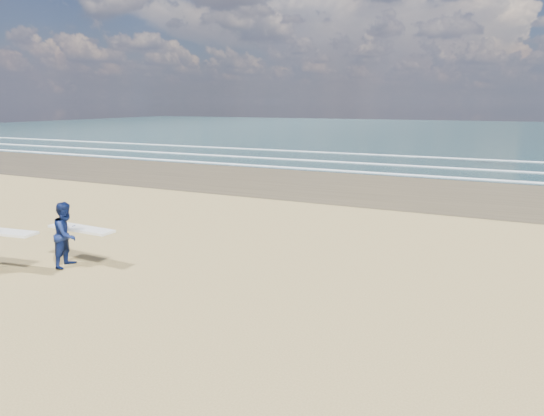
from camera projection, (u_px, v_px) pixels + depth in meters
The scene contains 1 object.
surfer_far at pixel (68, 234), 13.88m from camera, with size 2.22×1.18×1.89m.
Camera 1 is at (11.33, -8.90, 4.66)m, focal length 32.00 mm.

